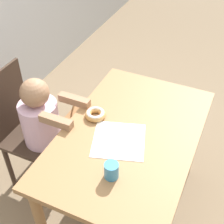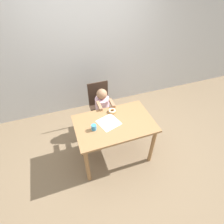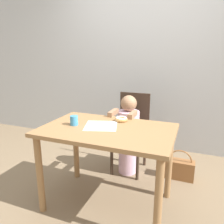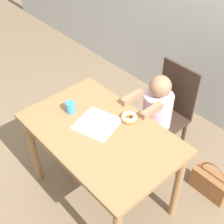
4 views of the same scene
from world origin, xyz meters
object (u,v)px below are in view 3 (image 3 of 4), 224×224
Objects in this scene: child_figure at (128,135)px; handbag at (179,168)px; donut at (121,119)px; chair at (131,132)px; cup at (74,120)px.

child_figure is 0.71m from handbag.
donut is 0.99m from handbag.
child_figure reaches higher than donut.
chair is 0.61m from donut.
donut is 0.46m from cup.
handbag is at bearing 40.32° from donut.
donut is 0.35× the size of handbag.
donut is (0.05, -0.39, 0.31)m from child_figure.
child_figure is at bearing -171.93° from handbag.
cup is (-0.37, -0.27, 0.02)m from donut.
chair reaches higher than cup.
donut is 1.43× the size of cup.
child_figure is 0.81m from cup.
donut is at bearing 36.61° from cup.
child_figure is at bearing -90.00° from chair.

